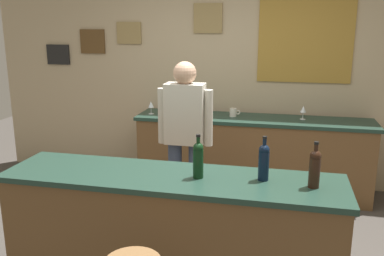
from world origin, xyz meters
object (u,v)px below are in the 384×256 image
(wine_bottle_a, at_px, (198,159))
(coffee_mug, at_px, (233,112))
(bartender, at_px, (185,135))
(wine_bottle_b, at_px, (264,161))
(wine_glass_a, at_px, (151,105))
(wine_glass_b, at_px, (303,110))
(wine_bottle_c, at_px, (315,167))

(wine_bottle_a, distance_m, coffee_mug, 2.08)
(bartender, bearing_deg, coffee_mug, 73.53)
(wine_bottle_b, relative_size, wine_glass_a, 1.97)
(wine_bottle_a, height_order, wine_bottle_b, same)
(wine_bottle_a, height_order, wine_glass_b, wine_bottle_a)
(bartender, distance_m, wine_glass_a, 1.18)
(wine_bottle_a, distance_m, wine_glass_b, 2.23)
(wine_bottle_b, bearing_deg, bartender, 129.09)
(wine_bottle_a, relative_size, wine_glass_b, 1.97)
(wine_glass_a, relative_size, coffee_mug, 1.24)
(bartender, relative_size, wine_bottle_a, 5.29)
(wine_bottle_a, height_order, coffee_mug, wine_bottle_a)
(bartender, relative_size, wine_glass_b, 10.45)
(bartender, bearing_deg, wine_bottle_b, -50.91)
(wine_bottle_a, xyz_separation_m, wine_glass_a, (-1.00, 1.99, -0.05))
(wine_bottle_b, distance_m, coffee_mug, 2.07)
(bartender, bearing_deg, wine_bottle_a, -71.42)
(bartender, xyz_separation_m, wine_bottle_b, (0.78, -0.96, 0.12))
(wine_glass_b, relative_size, coffee_mug, 1.24)
(bartender, relative_size, wine_glass_a, 10.45)
(wine_bottle_b, bearing_deg, wine_glass_a, 126.48)
(bartender, distance_m, wine_bottle_b, 1.24)
(bartender, xyz_separation_m, wine_bottle_c, (1.10, -1.01, 0.12))
(wine_glass_a, height_order, wine_glass_b, same)
(bartender, bearing_deg, wine_glass_b, 44.78)
(wine_bottle_a, xyz_separation_m, wine_bottle_c, (0.76, -0.01, 0.00))
(bartender, height_order, wine_bottle_b, bartender)
(coffee_mug, bearing_deg, wine_glass_b, 1.76)
(wine_bottle_a, relative_size, wine_bottle_b, 1.00)
(wine_bottle_a, height_order, wine_bottle_c, same)
(wine_glass_a, distance_m, coffee_mug, 0.98)
(wine_bottle_b, height_order, wine_bottle_c, same)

